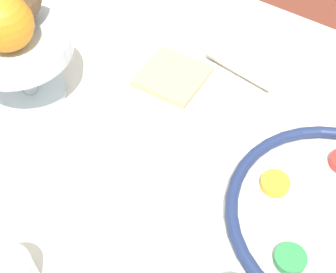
# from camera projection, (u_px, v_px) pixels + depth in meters

# --- Properties ---
(dining_table) EXTENTS (1.48, 0.88, 0.75)m
(dining_table) POSITION_uv_depth(u_px,v_px,m) (182.00, 244.00, 1.09)
(dining_table) COLOR silver
(dining_table) RESTS_ON ground_plane
(fruit_stand) EXTENTS (0.19, 0.19, 0.13)m
(fruit_stand) POSITION_uv_depth(u_px,v_px,m) (18.00, 52.00, 0.80)
(fruit_stand) COLOR silver
(fruit_stand) RESTS_ON dining_table
(orange_fruit) EXTENTS (0.09, 0.09, 0.09)m
(orange_fruit) POSITION_uv_depth(u_px,v_px,m) (4.00, 23.00, 0.73)
(orange_fruit) COLOR orange
(orange_fruit) RESTS_ON fruit_stand
(bread_plate) EXTENTS (0.17, 0.17, 0.02)m
(bread_plate) POSITION_uv_depth(u_px,v_px,m) (173.00, 78.00, 0.89)
(bread_plate) COLOR silver
(bread_plate) RESTS_ON dining_table
(napkin_roll) EXTENTS (0.15, 0.06, 0.04)m
(napkin_roll) POSITION_uv_depth(u_px,v_px,m) (242.00, 65.00, 0.90)
(napkin_roll) COLOR white
(napkin_roll) RESTS_ON dining_table
(spoon) EXTENTS (0.16, 0.03, 0.01)m
(spoon) POSITION_uv_depth(u_px,v_px,m) (261.00, 64.00, 0.92)
(spoon) COLOR silver
(spoon) RESTS_ON dining_table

